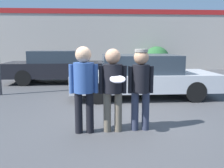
{
  "coord_description": "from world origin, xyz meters",
  "views": [
    {
      "loc": [
        -0.68,
        -5.18,
        1.76
      ],
      "look_at": [
        -0.3,
        -0.18,
        0.93
      ],
      "focal_mm": 40.0,
      "sensor_mm": 36.0,
      "label": 1
    }
  ],
  "objects_px": {
    "person_middle_with_frisbee": "(113,83)",
    "person_right": "(141,82)",
    "shrub": "(157,59)",
    "parked_car_far": "(61,66)",
    "person_left": "(84,82)",
    "parked_car_near": "(142,76)"
  },
  "relations": [
    {
      "from": "person_right",
      "to": "shrub",
      "type": "bearing_deg",
      "value": 74.0
    },
    {
      "from": "person_right",
      "to": "parked_car_near",
      "type": "distance_m",
      "value": 3.22
    },
    {
      "from": "person_right",
      "to": "shrub",
      "type": "distance_m",
      "value": 10.72
    },
    {
      "from": "person_right",
      "to": "parked_car_far",
      "type": "distance_m",
      "value": 6.82
    },
    {
      "from": "person_right",
      "to": "parked_car_near",
      "type": "xyz_separation_m",
      "value": [
        0.64,
        3.15,
        -0.29
      ]
    },
    {
      "from": "person_right",
      "to": "person_middle_with_frisbee",
      "type": "bearing_deg",
      "value": -174.78
    },
    {
      "from": "parked_car_far",
      "to": "person_middle_with_frisbee",
      "type": "bearing_deg",
      "value": -74.33
    },
    {
      "from": "person_middle_with_frisbee",
      "to": "parked_car_near",
      "type": "distance_m",
      "value": 3.43
    },
    {
      "from": "person_left",
      "to": "parked_car_far",
      "type": "relative_size",
      "value": 0.35
    },
    {
      "from": "person_left",
      "to": "shrub",
      "type": "height_order",
      "value": "person_left"
    },
    {
      "from": "person_left",
      "to": "person_right",
      "type": "height_order",
      "value": "person_left"
    },
    {
      "from": "parked_car_far",
      "to": "parked_car_near",
      "type": "bearing_deg",
      "value": -47.13
    },
    {
      "from": "person_left",
      "to": "parked_car_far",
      "type": "bearing_deg",
      "value": 100.86
    },
    {
      "from": "parked_car_far",
      "to": "shrub",
      "type": "height_order",
      "value": "shrub"
    },
    {
      "from": "person_middle_with_frisbee",
      "to": "parked_car_far",
      "type": "height_order",
      "value": "person_middle_with_frisbee"
    },
    {
      "from": "person_middle_with_frisbee",
      "to": "shrub",
      "type": "bearing_deg",
      "value": 71.23
    },
    {
      "from": "parked_car_near",
      "to": "shrub",
      "type": "xyz_separation_m",
      "value": [
        2.31,
        7.16,
        0.08
      ]
    },
    {
      "from": "person_right",
      "to": "parked_car_near",
      "type": "height_order",
      "value": "person_right"
    },
    {
      "from": "person_middle_with_frisbee",
      "to": "person_right",
      "type": "height_order",
      "value": "person_middle_with_frisbee"
    },
    {
      "from": "person_middle_with_frisbee",
      "to": "parked_car_near",
      "type": "xyz_separation_m",
      "value": [
        1.21,
        3.2,
        -0.29
      ]
    },
    {
      "from": "shrub",
      "to": "parked_car_far",
      "type": "bearing_deg",
      "value": -143.69
    },
    {
      "from": "person_right",
      "to": "person_left",
      "type": "bearing_deg",
      "value": -175.71
    }
  ]
}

